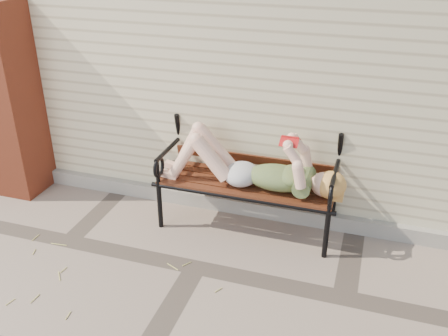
% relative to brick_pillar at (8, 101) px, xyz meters
% --- Properties ---
extents(ground, '(80.00, 80.00, 0.00)m').
position_rel_brick_pillar_xyz_m(ground, '(2.30, -0.75, -1.00)').
color(ground, gray).
rests_on(ground, ground).
extents(house_wall, '(8.00, 4.00, 3.00)m').
position_rel_brick_pillar_xyz_m(house_wall, '(2.30, 2.25, 0.50)').
color(house_wall, beige).
rests_on(house_wall, ground).
extents(foundation_strip, '(8.00, 0.10, 0.15)m').
position_rel_brick_pillar_xyz_m(foundation_strip, '(2.30, 0.22, -0.93)').
color(foundation_strip, gray).
rests_on(foundation_strip, ground).
extents(brick_pillar, '(0.50, 0.50, 2.00)m').
position_rel_brick_pillar_xyz_m(brick_pillar, '(0.00, 0.00, 0.00)').
color(brick_pillar, '#973B22').
rests_on(brick_pillar, ground).
extents(garden_bench, '(1.78, 0.71, 1.15)m').
position_rel_brick_pillar_xyz_m(garden_bench, '(2.54, 0.09, -0.35)').
color(garden_bench, black).
rests_on(garden_bench, ground).
extents(reading_woman, '(1.68, 0.38, 0.53)m').
position_rel_brick_pillar_xyz_m(reading_woman, '(2.55, -0.05, -0.32)').
color(reading_woman, '#0A3047').
rests_on(reading_woman, ground).
extents(straw_scatter, '(2.99, 1.60, 0.01)m').
position_rel_brick_pillar_xyz_m(straw_scatter, '(1.54, -1.60, -0.99)').
color(straw_scatter, '#CEC764').
rests_on(straw_scatter, ground).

